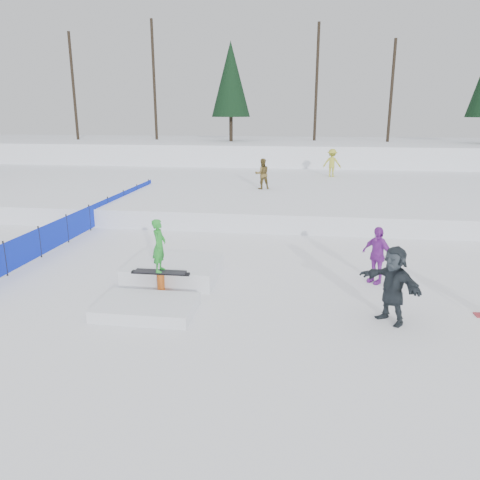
# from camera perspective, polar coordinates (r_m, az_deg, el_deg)

# --- Properties ---
(ground) EXTENTS (120.00, 120.00, 0.00)m
(ground) POSITION_cam_1_polar(r_m,az_deg,el_deg) (12.61, -3.55, -7.14)
(ground) COLOR white
(snow_berm) EXTENTS (60.00, 14.00, 2.40)m
(snow_berm) POSITION_cam_1_polar(r_m,az_deg,el_deg) (41.63, 4.78, 10.34)
(snow_berm) COLOR white
(snow_berm) RESTS_ON ground
(snow_midrise) EXTENTS (50.00, 18.00, 0.80)m
(snow_midrise) POSITION_cam_1_polar(r_m,az_deg,el_deg) (27.86, 3.02, 6.23)
(snow_midrise) COLOR white
(snow_midrise) RESTS_ON ground
(safety_fence) EXTENTS (0.05, 16.00, 1.10)m
(safety_fence) POSITION_cam_1_polar(r_m,az_deg,el_deg) (20.53, -17.86, 2.62)
(safety_fence) COLOR #0C24BD
(safety_fence) RESTS_ON ground
(treeline) EXTENTS (40.24, 4.22, 10.50)m
(treeline) POSITION_cam_1_polar(r_m,az_deg,el_deg) (39.95, 14.21, 18.71)
(treeline) COLOR black
(treeline) RESTS_ON snow_berm
(walker_olive) EXTENTS (0.95, 0.85, 1.63)m
(walker_olive) POSITION_cam_1_polar(r_m,az_deg,el_deg) (25.25, 2.73, 8.06)
(walker_olive) COLOR brown
(walker_olive) RESTS_ON snow_midrise
(walker_ygreen) EXTENTS (1.24, 0.86, 1.75)m
(walker_ygreen) POSITION_cam_1_polar(r_m,az_deg,el_deg) (30.68, 11.15, 9.21)
(walker_ygreen) COLOR gold
(walker_ygreen) RESTS_ON snow_midrise
(spectator_purple) EXTENTS (0.99, 0.98, 1.67)m
(spectator_purple) POSITION_cam_1_polar(r_m,az_deg,el_deg) (14.04, 16.33, -1.76)
(spectator_purple) COLOR purple
(spectator_purple) RESTS_ON ground
(spectator_dark) EXTENTS (1.55, 1.66, 1.86)m
(spectator_dark) POSITION_cam_1_polar(r_m,az_deg,el_deg) (11.51, 18.16, -5.20)
(spectator_dark) COLOR #252C32
(spectator_dark) RESTS_ON ground
(jib_rail_feature) EXTENTS (2.60, 4.40, 2.11)m
(jib_rail_feature) POSITION_cam_1_polar(r_m,az_deg,el_deg) (13.42, -8.87, -4.50)
(jib_rail_feature) COLOR white
(jib_rail_feature) RESTS_ON ground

